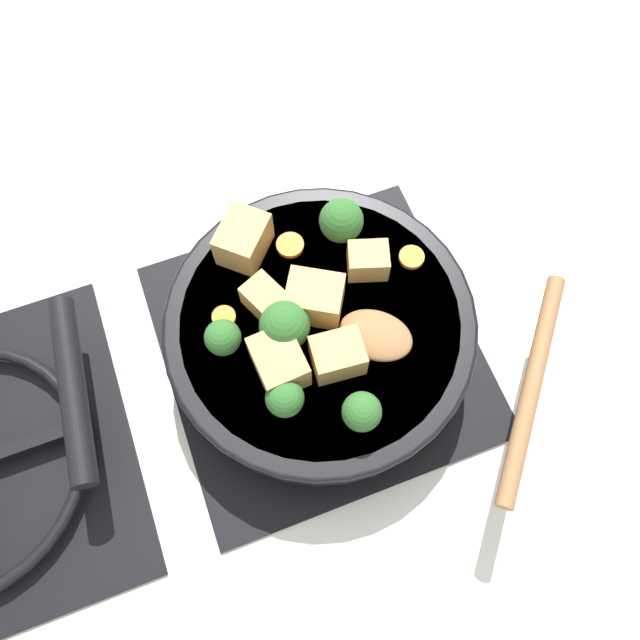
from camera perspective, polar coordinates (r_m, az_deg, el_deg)
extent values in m
plane|color=silver|center=(0.65, 0.00, -2.64)|extent=(2.40, 2.40, 0.00)
cube|color=black|center=(0.64, 0.00, -2.52)|extent=(0.31, 0.31, 0.01)
torus|color=black|center=(0.63, 0.00, -2.02)|extent=(0.24, 0.24, 0.01)
cube|color=black|center=(0.63, 0.00, -2.02)|extent=(0.01, 0.23, 0.01)
cube|color=black|center=(0.63, 0.00, -2.02)|extent=(0.23, 0.01, 0.01)
cylinder|color=black|center=(0.60, 0.00, -0.95)|extent=(0.29, 0.29, 0.05)
cylinder|color=#5B3316|center=(0.60, 0.00, -0.81)|extent=(0.26, 0.26, 0.04)
torus|color=black|center=(0.58, 0.00, -0.15)|extent=(0.29, 0.29, 0.01)
cylinder|color=black|center=(0.61, -21.70, -5.86)|extent=(0.18, 0.04, 0.02)
ellipsoid|color=olive|center=(0.56, 5.11, -1.39)|extent=(0.08, 0.08, 0.01)
cylinder|color=olive|center=(0.58, 18.81, -5.70)|extent=(0.18, 0.15, 0.02)
cube|color=tan|center=(0.54, -3.78, -3.86)|extent=(0.05, 0.04, 0.04)
cube|color=tan|center=(0.57, -5.09, 1.96)|extent=(0.05, 0.04, 0.03)
cube|color=tan|center=(0.54, 1.13, -3.44)|extent=(0.04, 0.05, 0.04)
cube|color=tan|center=(0.56, -0.46, 2.00)|extent=(0.06, 0.06, 0.04)
cube|color=tan|center=(0.59, -7.02, 7.32)|extent=(0.06, 0.06, 0.04)
cube|color=tan|center=(0.59, 4.40, 5.42)|extent=(0.04, 0.04, 0.03)
cylinder|color=#709956|center=(0.57, -8.62, -2.24)|extent=(0.01, 0.01, 0.01)
sphere|color=#2D6628|center=(0.55, -8.88, -1.59)|extent=(0.03, 0.03, 0.03)
cylinder|color=#709956|center=(0.61, 1.89, 8.00)|extent=(0.01, 0.01, 0.01)
sphere|color=#2D6628|center=(0.59, 1.96, 9.07)|extent=(0.04, 0.04, 0.04)
cylinder|color=#709956|center=(0.56, -3.14, -1.40)|extent=(0.01, 0.01, 0.01)
sphere|color=#2D6628|center=(0.54, -3.26, -0.54)|extent=(0.04, 0.04, 0.04)
cylinder|color=#709956|center=(0.54, 3.68, -8.86)|extent=(0.01, 0.01, 0.01)
sphere|color=#2D6628|center=(0.52, 3.81, -8.37)|extent=(0.03, 0.03, 0.03)
cylinder|color=#709956|center=(0.54, -3.14, -7.65)|extent=(0.01, 0.01, 0.01)
sphere|color=#2D6628|center=(0.53, -3.25, -7.14)|extent=(0.03, 0.03, 0.03)
cylinder|color=orange|center=(0.61, 8.37, 5.70)|extent=(0.02, 0.02, 0.01)
cylinder|color=orange|center=(0.61, -2.90, 6.80)|extent=(0.03, 0.03, 0.01)
cylinder|color=orange|center=(0.58, -8.77, 0.26)|extent=(0.02, 0.02, 0.01)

